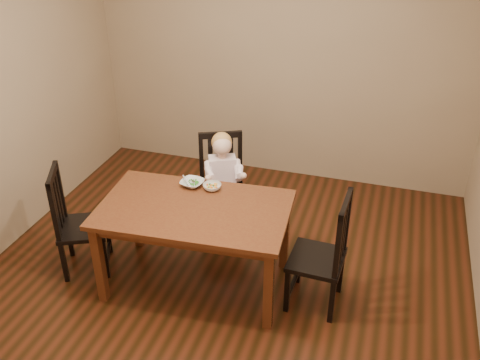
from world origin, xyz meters
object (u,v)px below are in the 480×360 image
(chair_right, at_px, (323,255))
(chair_child, at_px, (222,187))
(dining_table, at_px, (194,216))
(chair_left, at_px, (77,223))
(toddler, at_px, (223,176))
(bowl_veg, at_px, (212,187))
(bowl_peas, at_px, (192,183))

(chair_right, bearing_deg, chair_child, 57.40)
(dining_table, relative_size, chair_left, 1.61)
(toddler, bearing_deg, chair_left, 16.66)
(chair_left, distance_m, chair_right, 2.02)
(dining_table, bearing_deg, bowl_veg, 81.77)
(chair_left, relative_size, chair_right, 0.97)
(dining_table, distance_m, chair_child, 0.82)
(chair_left, distance_m, toddler, 1.31)
(bowl_peas, bearing_deg, chair_left, -154.87)
(chair_right, bearing_deg, bowl_peas, 80.10)
(dining_table, distance_m, chair_left, 1.03)
(toddler, bearing_deg, chair_child, -90.00)
(chair_right, bearing_deg, chair_left, 97.03)
(dining_table, height_order, toddler, toddler)
(chair_right, xyz_separation_m, toddler, (-1.03, 0.70, 0.13))
(chair_child, distance_m, bowl_peas, 0.58)
(dining_table, xyz_separation_m, chair_right, (1.01, 0.05, -0.18))
(chair_child, height_order, chair_left, chair_child)
(chair_left, xyz_separation_m, bowl_peas, (0.87, 0.41, 0.30))
(chair_left, height_order, chair_right, chair_right)
(bowl_peas, bearing_deg, chair_right, -12.50)
(bowl_veg, bearing_deg, bowl_peas, 177.29)
(toddler, distance_m, bowl_peas, 0.48)
(dining_table, bearing_deg, bowl_peas, 113.77)
(chair_left, distance_m, bowl_peas, 1.01)
(dining_table, bearing_deg, toddler, 91.91)
(chair_left, bearing_deg, chair_right, 68.86)
(dining_table, height_order, chair_right, chair_right)
(chair_left, bearing_deg, dining_table, 70.43)
(chair_left, xyz_separation_m, toddler, (0.98, 0.85, 0.15))
(chair_child, distance_m, bowl_veg, 0.59)
(chair_child, relative_size, chair_left, 1.01)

